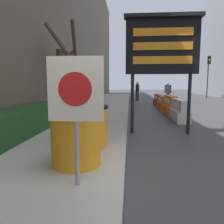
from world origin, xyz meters
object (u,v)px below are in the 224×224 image
jersey_barrier_orange_near (170,106)px  traffic_light_near_curb (134,70)px  warning_sign (76,97)px  jersey_barrier_white (179,111)px  barrel_drum_foreground (76,138)px  traffic_light_far_side (209,68)px  barrel_drum_middle (89,126)px  jersey_barrier_orange_far (163,103)px  jersey_barrier_red_striped (158,100)px  pedestrian_passerby (168,91)px  pedestrian_worker (137,89)px  message_board (162,47)px  traffic_cone_mid (179,102)px

jersey_barrier_orange_near → traffic_light_near_curb: bearing=99.1°
warning_sign → jersey_barrier_white: (2.74, 6.34, -0.94)m
barrel_drum_foreground → traffic_light_far_side: (9.29, 20.90, 2.63)m
barrel_drum_middle → traffic_light_near_curb: bearing=85.7°
jersey_barrier_white → jersey_barrier_orange_far: size_ratio=0.94×
jersey_barrier_orange_near → jersey_barrier_red_striped: (0.00, 4.71, -0.07)m
warning_sign → pedestrian_passerby: size_ratio=1.03×
warning_sign → jersey_barrier_orange_far: bearing=75.8°
warning_sign → traffic_light_near_curb: bearing=86.7°
pedestrian_worker → jersey_barrier_white: bearing=-160.9°
barrel_drum_middle → message_board: 3.34m
barrel_drum_middle → traffic_light_near_curb: (1.28, 16.87, 2.29)m
traffic_cone_mid → pedestrian_worker: bearing=118.1°
jersey_barrier_orange_near → pedestrian_worker: (-1.33, 8.99, 0.61)m
traffic_cone_mid → traffic_light_near_curb: 7.52m
message_board → jersey_barrier_red_striped: bearing=83.1°
traffic_light_far_side → pedestrian_worker: bearing=-150.9°
traffic_cone_mid → barrel_drum_foreground: bearing=-110.2°
barrel_drum_foreground → traffic_cone_mid: size_ratio=1.43×
warning_sign → traffic_cone_mid: bearing=71.8°
warning_sign → barrel_drum_foreground: bearing=104.5°
jersey_barrier_red_striped → traffic_light_far_side: size_ratio=0.48×
barrel_drum_foreground → message_board: size_ratio=0.26×
barrel_drum_foreground → traffic_cone_mid: 12.40m
jersey_barrier_orange_near → traffic_cone_mid: jersey_barrier_orange_near is taller
jersey_barrier_red_striped → pedestrian_passerby: pedestrian_passerby is taller
traffic_cone_mid → jersey_barrier_orange_far: bearing=-130.6°
jersey_barrier_orange_far → traffic_light_near_curb: (-1.67, 7.95, 2.54)m
jersey_barrier_orange_near → pedestrian_passerby: pedestrian_passerby is taller
warning_sign → traffic_light_far_side: traffic_light_far_side is taller
pedestrian_worker → warning_sign: bearing=-172.4°
message_board → jersey_barrier_red_striped: message_board is taller
message_board → traffic_light_near_curb: 14.93m
barrel_drum_middle → warning_sign: (0.20, -1.92, 0.74)m
jersey_barrier_white → pedestrian_worker: (-1.33, 11.05, 0.63)m
jersey_barrier_orange_far → barrel_drum_middle: bearing=-108.3°
jersey_barrier_white → traffic_light_near_curb: size_ratio=0.47×
jersey_barrier_orange_far → jersey_barrier_red_striped: 2.28m
warning_sign → message_board: bearing=67.2°
traffic_light_near_curb → pedestrian_worker: traffic_light_near_curb is taller
barrel_drum_middle → jersey_barrier_red_striped: 11.58m
jersey_barrier_orange_near → jersey_barrier_red_striped: bearing=90.0°
barrel_drum_foreground → pedestrian_worker: pedestrian_worker is taller
traffic_cone_mid → jersey_barrier_red_striped: bearing=152.1°
jersey_barrier_orange_far → barrel_drum_foreground: bearing=-106.3°
barrel_drum_foreground → traffic_light_far_side: 23.03m
warning_sign → traffic_cone_mid: warning_sign is taller
message_board → traffic_light_near_curb: (-0.55, 14.91, 0.30)m
jersey_barrier_white → pedestrian_passerby: 8.35m
traffic_light_far_side → jersey_barrier_red_striped: bearing=-126.5°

